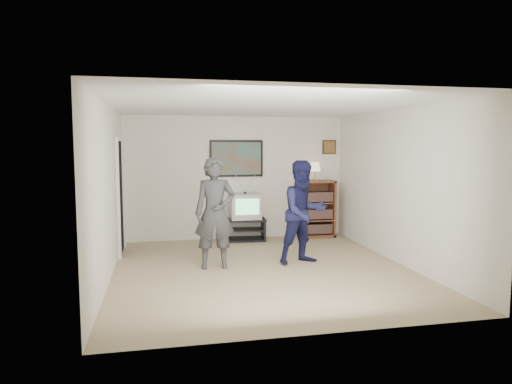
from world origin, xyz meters
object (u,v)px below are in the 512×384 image
object	(u,v)px
media_stand	(243,229)
person_short	(304,212)
bookshelf	(317,209)
person_tall	(215,213)
crt_television	(245,206)

from	to	relation	value
media_stand	person_short	xyz separation A→B (m)	(0.65, -1.97, 0.61)
bookshelf	person_tall	world-z (taller)	person_tall
person_short	person_tall	bearing A→B (deg)	165.62
crt_television	person_tall	xyz separation A→B (m)	(-0.84, -1.97, 0.17)
crt_television	person_short	size ratio (longest dim) A/B	0.36
crt_television	person_tall	world-z (taller)	person_tall
person_tall	person_short	xyz separation A→B (m)	(1.44, 0.00, -0.03)
media_stand	bookshelf	distance (m)	1.62
media_stand	crt_television	distance (m)	0.48
media_stand	person_tall	distance (m)	2.22
person_tall	person_short	world-z (taller)	person_tall
media_stand	person_short	world-z (taller)	person_short
media_stand	crt_television	xyz separation A→B (m)	(0.04, 0.00, 0.48)
crt_television	person_tall	bearing A→B (deg)	-112.25
crt_television	person_tall	size ratio (longest dim) A/B	0.35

